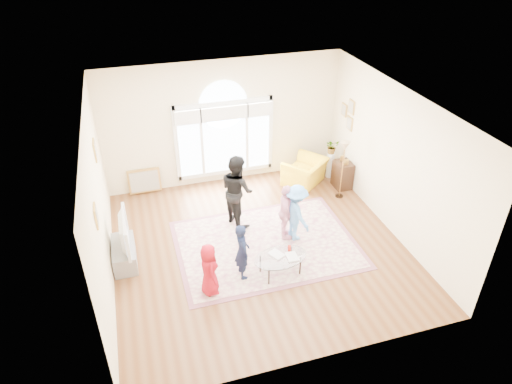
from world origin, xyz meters
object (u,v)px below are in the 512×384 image
object	(u,v)px
area_rug	(266,244)
television	(120,232)
tv_console	(124,254)
armchair	(305,172)
coffee_table	(280,258)

from	to	relation	value
area_rug	television	distance (m)	3.02
tv_console	armchair	world-z (taller)	armchair
area_rug	tv_console	distance (m)	2.95
tv_console	television	world-z (taller)	television
coffee_table	armchair	bearing A→B (deg)	52.66
television	armchair	world-z (taller)	television
television	armchair	size ratio (longest dim) A/B	1.12
area_rug	tv_console	world-z (taller)	tv_console
tv_console	coffee_table	size ratio (longest dim) A/B	0.87
armchair	tv_console	bearing A→B (deg)	-16.55
area_rug	coffee_table	distance (m)	1.02
coffee_table	armchair	size ratio (longest dim) A/B	1.12
television	armchair	bearing A→B (deg)	22.14
tv_console	television	xyz separation A→B (m)	(0.01, 0.00, 0.54)
area_rug	armchair	xyz separation A→B (m)	(1.75, 2.19, 0.32)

